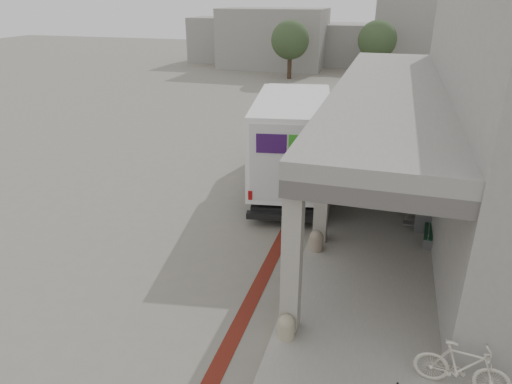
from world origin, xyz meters
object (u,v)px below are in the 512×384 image
(utility_cabinet, at_px, (424,212))
(bicycle_cream, at_px, (462,367))
(bench, at_px, (431,230))
(fedex_truck, at_px, (293,136))

(utility_cabinet, relative_size, bicycle_cream, 0.68)
(bench, distance_m, utility_cabinet, 0.66)
(bench, xyz_separation_m, bicycle_cream, (0.20, -5.71, 0.21))
(fedex_truck, bearing_deg, utility_cabinet, -41.06)
(bench, distance_m, bicycle_cream, 5.72)
(fedex_truck, height_order, bench, fedex_truck)
(fedex_truck, height_order, utility_cabinet, fedex_truck)
(fedex_truck, height_order, bicycle_cream, fedex_truck)
(bicycle_cream, bearing_deg, fedex_truck, 34.96)
(fedex_truck, distance_m, bench, 6.17)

